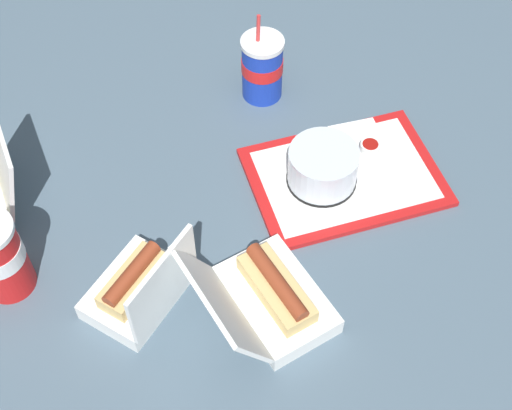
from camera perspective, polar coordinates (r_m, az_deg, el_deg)
name	(u,v)px	position (r m, az deg, el deg)	size (l,w,h in m)	color
ground_plane	(264,240)	(1.33, 0.62, -2.79)	(3.20, 3.20, 0.00)	#4C6070
food_tray	(344,177)	(1.42, 7.09, 2.27)	(0.40, 0.31, 0.01)	red
cake_container	(323,167)	(1.38, 5.36, 3.01)	(0.14, 0.14, 0.08)	black
ketchup_cup	(370,148)	(1.45, 9.09, 4.55)	(0.04, 0.04, 0.02)	white
napkin_stack	(358,140)	(1.48, 8.19, 5.20)	(0.10, 0.10, 0.00)	white
plastic_fork	(385,187)	(1.41, 10.30, 1.45)	(0.11, 0.01, 0.01)	white
clamshell_hotdog_back	(139,288)	(1.24, -9.34, -6.54)	(0.22, 0.21, 0.17)	white
clamshell_hotdog_front	(270,297)	(1.22, 1.10, -7.37)	(0.23, 0.23, 0.16)	white
soda_cup_left	(262,67)	(1.53, 0.50, 10.96)	(0.09, 0.09, 0.21)	#1938B7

